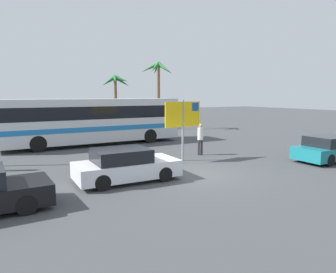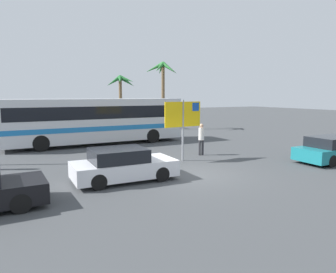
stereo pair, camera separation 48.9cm
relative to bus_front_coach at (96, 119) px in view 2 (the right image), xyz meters
name	(u,v)px [view 2 (the right image)]	position (x,y,z in m)	size (l,w,h in m)	color
ground	(194,174)	(1.47, -10.30, -1.78)	(120.00, 120.00, 0.00)	#424447
bus_front_coach	(96,119)	(0.00, 0.00, 0.00)	(12.17, 2.59, 3.17)	silver
ferry_sign	(184,117)	(2.54, -7.60, 0.54)	(2.20, 0.23, 3.20)	gray
car_white	(123,165)	(-1.60, -9.77, -1.15)	(4.15, 2.00, 1.32)	silver
car_teal	(334,149)	(9.31, -11.46, -1.15)	(4.40, 1.82, 1.32)	#19757F
pedestrian_near_sign	(201,137)	(4.23, -6.77, -0.70)	(0.32, 0.32, 1.82)	#2D2D33
palm_tree_seaside	(120,86)	(5.02, 9.11, 2.59)	(3.15, 3.24, 5.43)	brown
palm_tree_inland	(163,76)	(8.46, 6.36, 3.51)	(3.42, 3.58, 6.68)	brown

